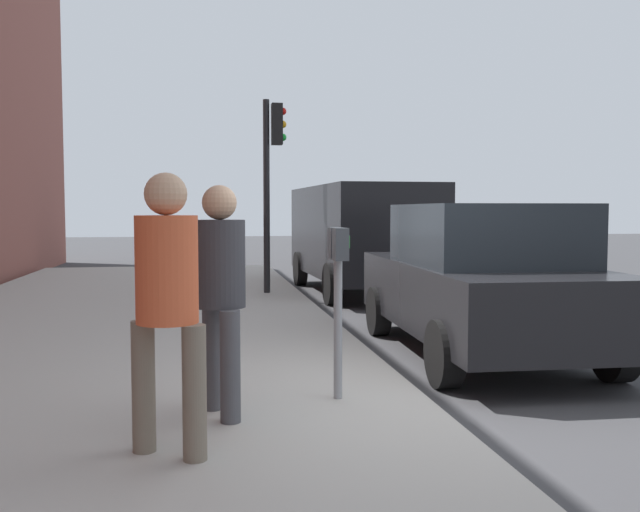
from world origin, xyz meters
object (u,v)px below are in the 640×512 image
Objects in this scene: parking_meter at (338,276)px; parked_van_far at (360,232)px; parked_sedan_near at (480,280)px; pedestrian_bystander at (167,290)px; traffic_signal at (272,163)px; pedestrian_at_meter at (220,281)px.

parking_meter is 0.27× the size of parked_van_far.
parked_sedan_near is at bearing -45.32° from parking_meter.
pedestrian_bystander is at bearing 160.27° from parked_van_far.
traffic_signal is at bearing 114.68° from parked_van_far.
pedestrian_bystander reaches higher than parking_meter.
pedestrian_bystander reaches higher than parked_sedan_near.
parked_van_far reaches higher than parked_sedan_near.
parking_meter is 1.02m from pedestrian_at_meter.
pedestrian_at_meter is 0.48× the size of traffic_signal.
pedestrian_at_meter is at bearing 160.61° from parked_van_far.
traffic_signal reaches higher than pedestrian_bystander.
pedestrian_bystander is at bearing 170.00° from traffic_signal.
parked_sedan_near is at bearing -13.05° from pedestrian_bystander.
parked_van_far is at bearing 51.35° from pedestrian_at_meter.
pedestrian_at_meter is at bearing 10.46° from pedestrian_bystander.
pedestrian_bystander is 4.70m from parked_sedan_near.
parking_meter is at bearing 178.39° from traffic_signal.
parking_meter is at bearing 165.93° from parked_van_far.
pedestrian_at_meter reaches higher than parked_sedan_near.
parked_van_far is (9.51, -3.41, 0.05)m from pedestrian_bystander.
pedestrian_at_meter is at bearing 128.09° from parked_sedan_near.
pedestrian_at_meter is 9.22m from parked_van_far.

